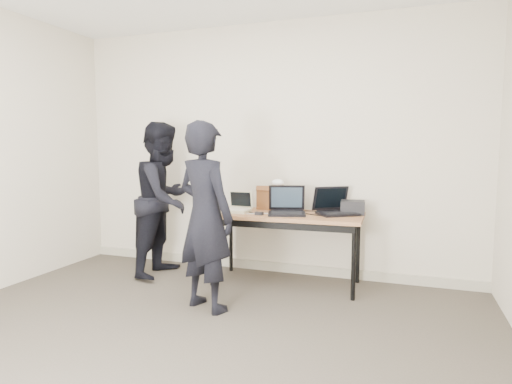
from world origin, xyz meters
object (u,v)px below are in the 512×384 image
at_px(person_typist, 205,216).
at_px(desk, 286,219).
at_px(leather_satchel, 275,198).
at_px(equipment_box, 353,207).
at_px(laptop_beige, 237,208).
at_px(laptop_center, 287,208).
at_px(person_observer, 164,199).
at_px(laptop_right, 335,208).

bearing_deg(person_typist, desk, -98.21).
bearing_deg(leather_satchel, desk, -44.39).
bearing_deg(equipment_box, laptop_beige, -168.06).
xyz_separation_m(desk, laptop_center, (0.02, -0.02, 0.12)).
relative_size(desk, person_observer, 0.93).
height_order(desk, laptop_beige, laptop_beige).
bearing_deg(laptop_beige, desk, 6.78).
height_order(leather_satchel, equipment_box, leather_satchel).
xyz_separation_m(laptop_right, person_typist, (-0.93, -0.98, 0.02)).
relative_size(laptop_beige, laptop_center, 0.60).
distance_m(desk, equipment_box, 0.67).
height_order(desk, laptop_center, laptop_center).
bearing_deg(person_typist, laptop_beige, -67.21).
bearing_deg(laptop_center, desk, 115.65).
relative_size(desk, leather_satchel, 4.00).
relative_size(laptop_beige, equipment_box, 1.15).
distance_m(laptop_right, equipment_box, 0.17).
bearing_deg(person_observer, person_typist, -131.69).
distance_m(person_typist, person_observer, 1.16).
relative_size(laptop_center, laptop_right, 0.88).
distance_m(equipment_box, person_typist, 1.51).
bearing_deg(laptop_beige, person_observer, -176.63).
height_order(laptop_right, equipment_box, laptop_right).
xyz_separation_m(desk, equipment_box, (0.63, 0.19, 0.13)).
bearing_deg(person_observer, laptop_center, -87.68).
bearing_deg(desk, person_observer, -178.39).
height_order(laptop_right, person_typist, person_typist).
bearing_deg(equipment_box, person_observer, -172.30).
xyz_separation_m(laptop_right, leather_satchel, (-0.65, 0.10, 0.07)).
xyz_separation_m(laptop_beige, equipment_box, (1.13, 0.24, 0.02)).
bearing_deg(desk, laptop_center, -50.22).
distance_m(desk, laptop_right, 0.50).
bearing_deg(laptop_right, person_typist, -168.59).
distance_m(leather_satchel, person_typist, 1.11).
bearing_deg(equipment_box, person_typist, -136.64).
distance_m(laptop_center, laptop_right, 0.47).
bearing_deg(laptop_center, person_observer, 166.69).
xyz_separation_m(desk, person_typist, (-0.47, -0.85, 0.14)).
distance_m(laptop_beige, person_typist, 0.80).
bearing_deg(person_typist, laptop_right, -112.90).
bearing_deg(laptop_right, person_observer, 151.63).
xyz_separation_m(laptop_beige, leather_satchel, (0.32, 0.27, 0.09)).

